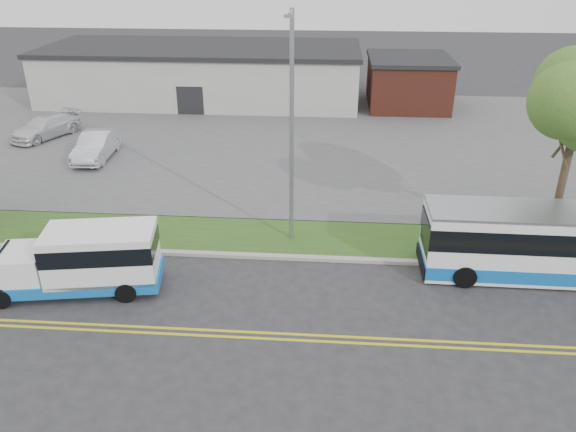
# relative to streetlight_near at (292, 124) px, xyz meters

# --- Properties ---
(ground) EXTENTS (140.00, 140.00, 0.00)m
(ground) POSITION_rel_streetlight_near_xyz_m (-3.00, -2.73, -5.23)
(ground) COLOR #28282B
(ground) RESTS_ON ground
(lane_line_north) EXTENTS (70.00, 0.12, 0.01)m
(lane_line_north) POSITION_rel_streetlight_near_xyz_m (-3.00, -6.58, -5.23)
(lane_line_north) COLOR gold
(lane_line_north) RESTS_ON ground
(lane_line_south) EXTENTS (70.00, 0.12, 0.01)m
(lane_line_south) POSITION_rel_streetlight_near_xyz_m (-3.00, -6.88, -5.23)
(lane_line_south) COLOR gold
(lane_line_south) RESTS_ON ground
(curb) EXTENTS (80.00, 0.30, 0.15)m
(curb) POSITION_rel_streetlight_near_xyz_m (-3.00, -1.63, -5.16)
(curb) COLOR #9E9B93
(curb) RESTS_ON ground
(verge) EXTENTS (80.00, 3.30, 0.10)m
(verge) POSITION_rel_streetlight_near_xyz_m (-3.00, 0.17, -5.18)
(verge) COLOR #2B4A18
(verge) RESTS_ON ground
(parking_lot) EXTENTS (80.00, 25.00, 0.10)m
(parking_lot) POSITION_rel_streetlight_near_xyz_m (-3.00, 14.27, -5.18)
(parking_lot) COLOR #4C4C4F
(parking_lot) RESTS_ON ground
(commercial_building) EXTENTS (25.40, 10.40, 4.35)m
(commercial_building) POSITION_rel_streetlight_near_xyz_m (-9.00, 24.27, -3.05)
(commercial_building) COLOR #9E9E99
(commercial_building) RESTS_ON ground
(brick_wing) EXTENTS (6.30, 7.30, 3.90)m
(brick_wing) POSITION_rel_streetlight_near_xyz_m (7.50, 23.27, -3.27)
(brick_wing) COLOR brown
(brick_wing) RESTS_ON ground
(streetlight_near) EXTENTS (0.35, 1.53, 9.50)m
(streetlight_near) POSITION_rel_streetlight_near_xyz_m (0.00, 0.00, 0.00)
(streetlight_near) COLOR gray
(streetlight_near) RESTS_ON verge
(shuttle_bus) EXTENTS (6.61, 3.06, 2.45)m
(shuttle_bus) POSITION_rel_streetlight_near_xyz_m (-7.26, -4.42, -3.93)
(shuttle_bus) COLOR #105FB3
(shuttle_bus) RESTS_ON ground
(transit_bus) EXTENTS (10.11, 2.51, 2.80)m
(transit_bus) POSITION_rel_streetlight_near_xyz_m (10.31, -2.13, -3.82)
(transit_bus) COLOR white
(transit_bus) RESTS_ON ground
(parked_car_a) EXTENTS (1.90, 4.82, 1.56)m
(parked_car_a) POSITION_rel_streetlight_near_xyz_m (-12.33, 9.31, -4.35)
(parked_car_a) COLOR silver
(parked_car_a) RESTS_ON parking_lot
(parked_car_b) EXTENTS (3.87, 5.32, 1.43)m
(parked_car_b) POSITION_rel_streetlight_near_xyz_m (-17.28, 13.04, -4.42)
(parked_car_b) COLOR silver
(parked_car_b) RESTS_ON parking_lot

